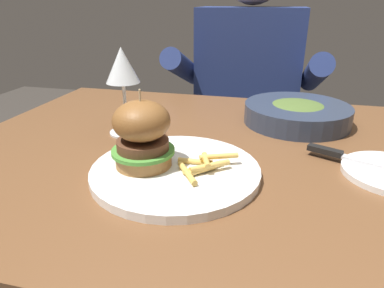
{
  "coord_description": "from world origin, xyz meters",
  "views": [
    {
      "loc": [
        0.05,
        -0.59,
        1.0
      ],
      "look_at": [
        -0.07,
        -0.09,
        0.78
      ],
      "focal_mm": 32.0,
      "sensor_mm": 36.0,
      "label": 1
    }
  ],
  "objects_px": {
    "table_knife": "(360,160)",
    "soup_bowl": "(297,113)",
    "main_plate": "(176,171)",
    "burger_sandwich": "(142,134)",
    "wine_glass": "(122,70)",
    "diner_person": "(245,124)"
  },
  "relations": [
    {
      "from": "main_plate",
      "to": "table_knife",
      "type": "relative_size",
      "value": 1.33
    },
    {
      "from": "burger_sandwich",
      "to": "wine_glass",
      "type": "xyz_separation_m",
      "value": [
        -0.1,
        0.16,
        0.07
      ]
    },
    {
      "from": "main_plate",
      "to": "burger_sandwich",
      "type": "xyz_separation_m",
      "value": [
        -0.05,
        -0.0,
        0.06
      ]
    },
    {
      "from": "burger_sandwich",
      "to": "table_knife",
      "type": "relative_size",
      "value": 0.61
    },
    {
      "from": "table_knife",
      "to": "diner_person",
      "type": "distance_m",
      "value": 0.75
    },
    {
      "from": "main_plate",
      "to": "diner_person",
      "type": "bearing_deg",
      "value": 86.65
    },
    {
      "from": "table_knife",
      "to": "diner_person",
      "type": "height_order",
      "value": "diner_person"
    },
    {
      "from": "wine_glass",
      "to": "table_knife",
      "type": "xyz_separation_m",
      "value": [
        0.45,
        -0.06,
        -0.12
      ]
    },
    {
      "from": "main_plate",
      "to": "burger_sandwich",
      "type": "height_order",
      "value": "burger_sandwich"
    },
    {
      "from": "burger_sandwich",
      "to": "table_knife",
      "type": "xyz_separation_m",
      "value": [
        0.35,
        0.1,
        -0.05
      ]
    },
    {
      "from": "table_knife",
      "to": "soup_bowl",
      "type": "xyz_separation_m",
      "value": [
        -0.1,
        0.21,
        0.01
      ]
    },
    {
      "from": "burger_sandwich",
      "to": "soup_bowl",
      "type": "relative_size",
      "value": 0.53
    },
    {
      "from": "main_plate",
      "to": "diner_person",
      "type": "height_order",
      "value": "diner_person"
    },
    {
      "from": "burger_sandwich",
      "to": "soup_bowl",
      "type": "distance_m",
      "value": 0.4
    },
    {
      "from": "burger_sandwich",
      "to": "table_knife",
      "type": "height_order",
      "value": "burger_sandwich"
    },
    {
      "from": "wine_glass",
      "to": "table_knife",
      "type": "distance_m",
      "value": 0.47
    },
    {
      "from": "wine_glass",
      "to": "soup_bowl",
      "type": "relative_size",
      "value": 0.75
    },
    {
      "from": "wine_glass",
      "to": "diner_person",
      "type": "relative_size",
      "value": 0.15
    },
    {
      "from": "wine_glass",
      "to": "table_knife",
      "type": "bearing_deg",
      "value": -7.11
    },
    {
      "from": "burger_sandwich",
      "to": "diner_person",
      "type": "xyz_separation_m",
      "value": [
        0.1,
        0.78,
        -0.24
      ]
    },
    {
      "from": "soup_bowl",
      "to": "diner_person",
      "type": "distance_m",
      "value": 0.53
    },
    {
      "from": "burger_sandwich",
      "to": "soup_bowl",
      "type": "height_order",
      "value": "burger_sandwich"
    }
  ]
}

